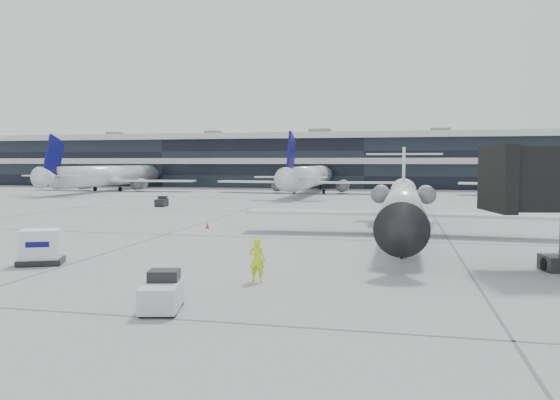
% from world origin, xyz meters
% --- Properties ---
extents(ground, '(220.00, 220.00, 0.00)m').
position_xyz_m(ground, '(0.00, 0.00, 0.00)').
color(ground, gray).
rests_on(ground, ground).
extents(terminal, '(170.00, 22.00, 10.00)m').
position_xyz_m(terminal, '(0.00, 82.00, 5.00)').
color(terminal, black).
rests_on(terminal, ground).
extents(bg_jet_left, '(32.00, 40.00, 9.60)m').
position_xyz_m(bg_jet_left, '(-45.00, 55.00, 0.00)').
color(bg_jet_left, white).
rests_on(bg_jet_left, ground).
extents(bg_jet_center, '(32.00, 40.00, 9.60)m').
position_xyz_m(bg_jet_center, '(-8.00, 55.00, 0.00)').
color(bg_jet_center, white).
rests_on(bg_jet_center, ground).
extents(regional_jet, '(23.13, 28.76, 6.66)m').
position_xyz_m(regional_jet, '(6.94, 3.46, 2.27)').
color(regional_jet, silver).
rests_on(regional_jet, ground).
extents(ramp_worker, '(0.75, 0.53, 1.97)m').
position_xyz_m(ramp_worker, '(0.53, -13.79, 0.98)').
color(ramp_worker, '#D4FD1A').
rests_on(ramp_worker, ground).
extents(baggage_tug, '(1.74, 2.40, 1.38)m').
position_xyz_m(baggage_tug, '(-1.60, -19.05, 0.62)').
color(baggage_tug, silver).
rests_on(baggage_tug, ground).
extents(cargo_uld, '(2.64, 2.35, 1.78)m').
position_xyz_m(cargo_uld, '(-11.47, -12.19, 0.89)').
color(cargo_uld, black).
rests_on(cargo_uld, ground).
extents(traffic_cone, '(0.42, 0.42, 0.50)m').
position_xyz_m(traffic_cone, '(-8.28, 4.19, 0.23)').
color(traffic_cone, red).
rests_on(traffic_cone, ground).
extents(far_tug, '(1.28, 2.00, 1.22)m').
position_xyz_m(far_tug, '(-21.02, 23.57, 0.55)').
color(far_tug, black).
rests_on(far_tug, ground).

